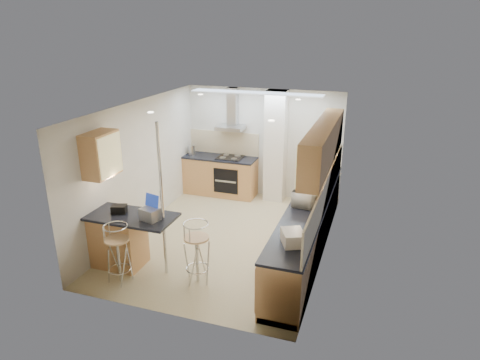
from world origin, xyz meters
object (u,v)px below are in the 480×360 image
(microwave, at_px, (306,196))
(bread_bin, at_px, (293,238))
(bar_stool_near, at_px, (118,254))
(laptop, at_px, (150,214))
(bar_stool_end, at_px, (197,252))

(microwave, distance_m, bread_bin, 1.46)
(bar_stool_near, relative_size, bread_bin, 2.69)
(laptop, height_order, bar_stool_end, laptop)
(bread_bin, bearing_deg, bar_stool_near, 163.32)
(microwave, xyz_separation_m, bar_stool_end, (-1.40, -1.44, -0.56))
(laptop, xyz_separation_m, bread_bin, (2.26, -0.01, -0.02))
(bar_stool_near, height_order, bread_bin, bread_bin)
(microwave, relative_size, laptop, 1.86)
(bar_stool_near, bearing_deg, laptop, 34.62)
(bar_stool_end, bearing_deg, bar_stool_near, 150.49)
(bar_stool_near, relative_size, bar_stool_end, 0.96)
(laptop, distance_m, bar_stool_near, 0.77)
(bar_stool_end, bearing_deg, microwave, -2.43)
(microwave, distance_m, bar_stool_near, 3.20)
(laptop, bearing_deg, bar_stool_end, 14.92)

